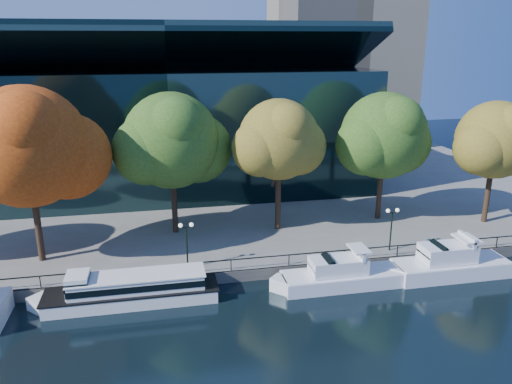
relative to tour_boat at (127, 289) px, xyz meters
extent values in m
plane|color=black|center=(8.36, -1.36, -1.16)|extent=(160.00, 160.00, 0.00)
cube|color=slate|center=(8.36, 35.14, -0.66)|extent=(90.00, 67.00, 1.00)
cube|color=#47443F|center=(8.36, 1.69, -0.66)|extent=(90.00, 0.25, 1.00)
cube|color=black|center=(8.36, 1.89, 0.79)|extent=(88.20, 0.08, 0.08)
cube|color=black|center=(8.36, 1.89, 0.29)|extent=(0.07, 0.07, 0.90)
cube|color=black|center=(4.36, 30.64, 6.84)|extent=(50.00, 24.00, 16.00)
cube|color=black|center=(4.36, 26.64, 16.34)|extent=(50.00, 17.14, 7.86)
cube|color=white|center=(0.33, 0.00, -0.65)|extent=(12.95, 3.14, 1.02)
cube|color=black|center=(0.33, 0.00, -0.12)|extent=(13.21, 3.21, 0.11)
cube|color=white|center=(-6.15, 0.00, -0.65)|extent=(2.60, 2.60, 1.02)
cube|color=white|center=(0.79, 0.00, 0.46)|extent=(10.10, 2.58, 1.11)
cube|color=black|center=(0.79, 0.00, 0.50)|extent=(10.23, 2.64, 0.51)
cube|color=white|center=(0.79, 0.00, 1.06)|extent=(10.36, 2.70, 0.09)
cube|color=white|center=(-3.56, 0.00, 0.74)|extent=(1.66, 2.20, 1.66)
cube|color=black|center=(-3.56, 0.00, 0.92)|extent=(1.71, 2.26, 0.65)
cube|color=white|center=(17.30, -0.73, -0.58)|extent=(10.18, 2.91, 1.16)
cube|color=white|center=(12.21, -0.73, -0.58)|extent=(2.23, 2.23, 1.16)
cube|color=white|center=(17.30, -0.73, 0.02)|extent=(9.98, 2.85, 0.08)
cube|color=white|center=(16.79, -0.73, 0.73)|extent=(4.58, 2.18, 1.26)
cube|color=black|center=(15.47, -0.73, 0.83)|extent=(2.00, 2.09, 1.59)
cube|color=white|center=(18.52, -0.73, 1.65)|extent=(0.24, 2.27, 0.78)
cube|color=white|center=(18.52, -0.73, 2.04)|extent=(1.36, 2.27, 0.15)
cube|color=white|center=(27.02, -0.83, -0.49)|extent=(10.01, 3.12, 1.34)
cube|color=white|center=(22.01, -0.83, -0.49)|extent=(2.45, 2.45, 1.34)
cube|color=white|center=(27.02, -0.83, 0.20)|extent=(9.81, 3.05, 0.09)
cube|color=white|center=(26.52, -0.83, 1.01)|extent=(4.51, 2.34, 1.45)
cube|color=black|center=(25.21, -0.83, 1.12)|extent=(2.04, 2.24, 1.68)
cube|color=white|center=(28.22, -0.83, 2.07)|extent=(0.28, 2.43, 0.89)
cube|color=white|center=(28.22, -0.83, 2.18)|extent=(1.56, 2.43, 0.17)
cylinder|color=black|center=(-7.54, 7.23, 3.88)|extent=(0.56, 0.56, 8.08)
cylinder|color=black|center=(-7.04, 7.43, 7.06)|extent=(1.26, 1.92, 4.03)
cylinder|color=black|center=(-7.94, 6.93, 6.77)|extent=(1.15, 1.31, 3.61)
sphere|color=#9A2A0C|center=(-7.54, 7.23, 9.94)|extent=(10.06, 10.06, 10.06)
sphere|color=#9A2A0C|center=(-4.77, 8.74, 8.69)|extent=(7.55, 7.55, 7.55)
sphere|color=#9A2A0C|center=(-7.04, 5.22, 11.70)|extent=(6.04, 6.04, 6.04)
cylinder|color=black|center=(4.24, 11.67, 3.56)|extent=(0.56, 0.56, 7.43)
cylinder|color=black|center=(4.74, 11.87, 6.48)|extent=(1.18, 1.79, 3.72)
cylinder|color=black|center=(3.84, 11.37, 6.21)|extent=(1.09, 1.23, 3.32)
sphere|color=#2D541A|center=(4.24, 11.67, 9.13)|extent=(9.20, 9.20, 9.20)
sphere|color=#2D541A|center=(6.77, 13.05, 7.98)|extent=(6.90, 6.90, 6.90)
sphere|color=#2D541A|center=(1.94, 10.75, 8.44)|extent=(6.44, 6.44, 6.44)
sphere|color=#2D541A|center=(4.70, 9.83, 10.74)|extent=(5.52, 5.52, 5.52)
cylinder|color=black|center=(14.49, 10.50, 3.52)|extent=(0.56, 0.56, 7.37)
cylinder|color=black|center=(14.99, 10.70, 6.42)|extent=(1.18, 1.78, 3.69)
cylinder|color=black|center=(14.09, 10.20, 6.16)|extent=(1.08, 1.22, 3.30)
sphere|color=brown|center=(14.49, 10.50, 9.05)|extent=(7.89, 7.89, 7.89)
sphere|color=brown|center=(16.66, 11.69, 8.06)|extent=(5.92, 5.92, 5.92)
sphere|color=brown|center=(12.52, 9.71, 8.46)|extent=(5.52, 5.52, 5.52)
sphere|color=brown|center=(14.89, 8.92, 10.43)|extent=(4.74, 4.74, 4.74)
cylinder|color=black|center=(25.84, 11.37, 3.44)|extent=(0.56, 0.56, 7.21)
cylinder|color=black|center=(26.34, 11.57, 6.27)|extent=(1.16, 1.75, 3.61)
cylinder|color=black|center=(25.44, 11.07, 6.02)|extent=(1.06, 1.20, 3.23)
sphere|color=#2D541A|center=(25.84, 11.37, 8.85)|extent=(8.94, 8.94, 8.94)
sphere|color=#2D541A|center=(28.30, 12.71, 7.73)|extent=(6.70, 6.70, 6.70)
sphere|color=#2D541A|center=(23.60, 10.47, 8.18)|extent=(6.26, 6.26, 6.26)
sphere|color=#2D541A|center=(26.28, 9.58, 10.41)|extent=(5.36, 5.36, 5.36)
cylinder|color=black|center=(36.43, 8.13, 3.35)|extent=(0.56, 0.56, 7.03)
cylinder|color=black|center=(36.93, 8.33, 6.11)|extent=(1.14, 1.71, 3.52)
cylinder|color=black|center=(36.03, 7.83, 5.86)|extent=(1.05, 1.18, 3.15)
sphere|color=brown|center=(36.43, 8.13, 8.62)|extent=(7.87, 7.87, 7.87)
sphere|color=brown|center=(38.60, 9.31, 7.64)|extent=(5.91, 5.91, 5.91)
sphere|color=brown|center=(34.47, 7.34, 8.03)|extent=(5.51, 5.51, 5.51)
sphere|color=brown|center=(36.83, 6.55, 10.00)|extent=(4.72, 4.72, 4.72)
cylinder|color=black|center=(4.84, 3.14, 1.64)|extent=(0.14, 0.14, 3.60)
cube|color=black|center=(4.84, 3.14, 3.49)|extent=(0.90, 0.06, 0.06)
sphere|color=white|center=(4.39, 3.14, 3.69)|extent=(0.36, 0.36, 0.36)
sphere|color=white|center=(5.29, 3.14, 3.69)|extent=(0.36, 0.36, 0.36)
cylinder|color=black|center=(23.24, 3.14, 1.64)|extent=(0.14, 0.14, 3.60)
cube|color=black|center=(23.24, 3.14, 3.49)|extent=(0.90, 0.06, 0.06)
sphere|color=white|center=(22.79, 3.14, 3.69)|extent=(0.36, 0.36, 0.36)
sphere|color=white|center=(23.69, 3.14, 3.69)|extent=(0.36, 0.36, 0.36)
camera|label=1|loc=(2.86, -35.71, 18.38)|focal=35.00mm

